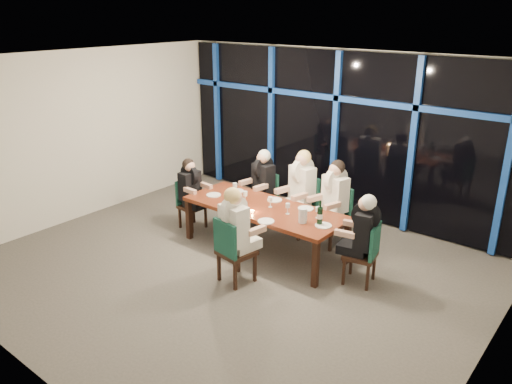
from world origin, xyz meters
TOP-DOWN VIEW (x-y plane):
  - room at (0.00, 0.00)m, footprint 7.04×7.00m
  - window_wall at (0.01, 2.93)m, footprint 6.86×0.43m
  - dining_table at (0.00, 0.80)m, footprint 2.60×1.00m
  - chair_far_left at (-0.66, 1.68)m, footprint 0.50×0.50m
  - chair_far_mid at (0.11, 1.75)m, footprint 0.56×0.56m
  - chair_far_right at (0.75, 1.74)m, footprint 0.57×0.57m
  - chair_end_left at (-1.59, 0.71)m, footprint 0.42×0.42m
  - chair_end_right at (1.73, 0.87)m, footprint 0.49×0.49m
  - chair_near_mid at (0.28, -0.28)m, footprint 0.52×0.52m
  - diner_far_left at (-0.68, 1.60)m, footprint 0.51×0.62m
  - diner_far_mid at (0.09, 1.67)m, footprint 0.56×0.67m
  - diner_far_right at (0.73, 1.66)m, footprint 0.57×0.66m
  - diner_end_left at (-1.51, 0.70)m, footprint 0.55×0.44m
  - diner_end_right at (1.66, 0.86)m, footprint 0.60×0.50m
  - diner_near_mid at (0.29, -0.20)m, footprint 0.52×0.64m
  - plate_far_left at (-0.78, 1.05)m, footprint 0.24×0.24m
  - plate_far_mid at (-0.03, 1.12)m, footprint 0.24×0.24m
  - plate_far_right at (0.56, 1.12)m, footprint 0.24×0.24m
  - plate_end_left at (-0.95, 0.67)m, footprint 0.24×0.24m
  - plate_end_right at (1.11, 0.75)m, footprint 0.24×0.24m
  - plate_near_mid at (0.38, 0.36)m, footprint 0.24×0.24m
  - wine_bottle at (1.04, 0.76)m, footprint 0.08×0.08m
  - water_pitcher at (0.81, 0.66)m, footprint 0.14×0.12m
  - tea_light at (-0.01, 0.51)m, footprint 0.05×0.05m
  - wine_glass_a at (-0.34, 0.75)m, footprint 0.07×0.07m
  - wine_glass_b at (0.09, 0.85)m, footprint 0.07×0.07m
  - wine_glass_c at (0.45, 0.79)m, footprint 0.07×0.07m
  - wine_glass_d at (-0.72, 0.94)m, footprint 0.07×0.07m
  - wine_glass_e at (0.89, 0.94)m, footprint 0.07×0.07m

SIDE VIEW (x-z plane):
  - chair_end_left at x=-1.59m, z-range 0.05..0.91m
  - chair_end_right at x=1.73m, z-range 0.05..0.96m
  - chair_far_left at x=-0.66m, z-range 0.05..0.99m
  - chair_near_mid at x=0.28m, z-range 0.06..1.02m
  - chair_far_right at x=0.75m, z-range 0.06..1.03m
  - chair_far_mid at x=0.11m, z-range 0.06..1.07m
  - dining_table at x=0.00m, z-range 0.31..1.06m
  - plate_far_left at x=-0.78m, z-range 0.75..0.76m
  - plate_far_mid at x=-0.03m, z-range 0.75..0.76m
  - plate_far_right at x=0.56m, z-range 0.75..0.76m
  - plate_end_left at x=-0.95m, z-range 0.75..0.76m
  - plate_end_right at x=1.11m, z-range 0.75..0.76m
  - plate_near_mid at x=0.38m, z-range 0.75..0.76m
  - tea_light at x=-0.01m, z-range 0.75..0.78m
  - diner_end_left at x=-1.51m, z-range 0.41..1.24m
  - water_pitcher at x=0.81m, z-range 0.75..0.97m
  - diner_end_right at x=1.66m, z-range 0.43..1.31m
  - wine_glass_b at x=0.09m, z-range 0.79..0.96m
  - wine_glass_c at x=0.45m, z-range 0.79..0.96m
  - wine_glass_e at x=0.89m, z-range 0.79..0.96m
  - wine_glass_a at x=-0.34m, z-range 0.79..0.98m
  - wine_bottle at x=1.04m, z-range 0.71..1.07m
  - wine_glass_d at x=-0.72m, z-range 0.79..0.99m
  - diner_far_left at x=-0.68m, z-range 0.44..1.34m
  - diner_near_mid at x=0.29m, z-range 0.45..1.40m
  - diner_far_right at x=0.73m, z-range 0.46..1.41m
  - diner_far_mid at x=0.09m, z-range 0.47..1.45m
  - window_wall at x=0.01m, z-range 0.08..3.02m
  - room at x=0.00m, z-range 0.51..3.53m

